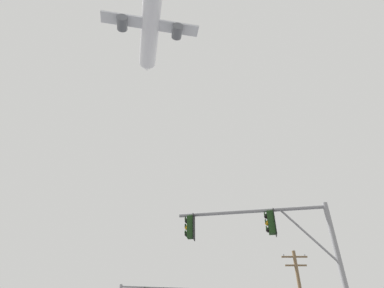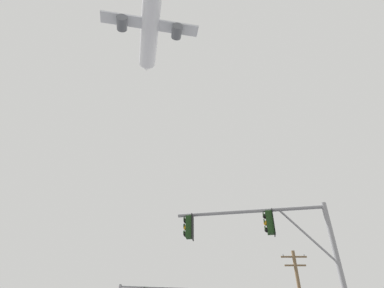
% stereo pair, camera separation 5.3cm
% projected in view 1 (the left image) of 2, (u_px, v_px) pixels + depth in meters
% --- Properties ---
extents(signal_pole_near, '(5.95, 1.22, 6.57)m').
position_uv_depth(signal_pole_near, '(278.00, 247.00, 11.93)').
color(signal_pole_near, gray).
rests_on(signal_pole_near, ground).
extents(airplane, '(17.93, 23.20, 6.32)m').
position_uv_depth(airplane, '(150.00, 25.00, 58.30)').
color(airplane, white).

